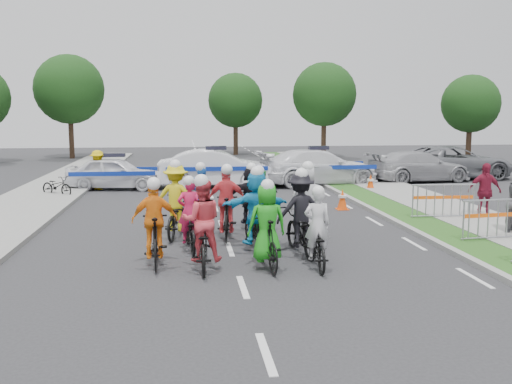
{
  "coord_description": "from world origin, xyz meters",
  "views": [
    {
      "loc": [
        -1.06,
        -10.27,
        3.24
      ],
      "look_at": [
        0.88,
        4.98,
        1.1
      ],
      "focal_mm": 40.0,
      "sensor_mm": 36.0,
      "label": 1
    }
  ],
  "objects": [
    {
      "name": "ground",
      "position": [
        0.0,
        0.0,
        0.0
      ],
      "size": [
        90.0,
        90.0,
        0.0
      ],
      "primitive_type": "plane",
      "color": "#28282B",
      "rests_on": "ground"
    },
    {
      "name": "curb_right",
      "position": [
        5.1,
        5.0,
        0.06
      ],
      "size": [
        0.2,
        60.0,
        0.12
      ],
      "primitive_type": "cube",
      "color": "gray",
      "rests_on": "ground"
    },
    {
      "name": "grass_strip",
      "position": [
        5.8,
        5.0,
        0.06
      ],
      "size": [
        1.2,
        60.0,
        0.11
      ],
      "primitive_type": "cube",
      "color": "#284F19",
      "rests_on": "ground"
    },
    {
      "name": "sidewalk_right",
      "position": [
        7.6,
        5.0,
        0.07
      ],
      "size": [
        2.4,
        60.0,
        0.13
      ],
      "primitive_type": "cube",
      "color": "gray",
      "rests_on": "ground"
    },
    {
      "name": "rider_0",
      "position": [
        1.68,
        1.17,
        0.58
      ],
      "size": [
        0.69,
        1.75,
        1.76
      ],
      "rotation": [
        0.0,
        0.0,
        3.09
      ],
      "color": "black",
      "rests_on": "ground"
    },
    {
      "name": "rider_1",
      "position": [
        0.63,
        1.21,
        0.74
      ],
      "size": [
        0.84,
        1.85,
        1.9
      ],
      "rotation": [
        0.0,
        0.0,
        3.24
      ],
      "color": "black",
      "rests_on": "ground"
    },
    {
      "name": "rider_2",
      "position": [
        -0.71,
        1.38,
        0.74
      ],
      "size": [
        0.84,
        1.97,
        2.01
      ],
      "rotation": [
        0.0,
        0.0,
        3.13
      ],
      "color": "black",
      "rests_on": "ground"
    },
    {
      "name": "rider_3",
      "position": [
        -1.69,
        1.76,
        0.74
      ],
      "size": [
        0.98,
        1.84,
        1.92
      ],
      "rotation": [
        0.0,
        0.0,
        3.18
      ],
      "color": "black",
      "rests_on": "ground"
    },
    {
      "name": "rider_4",
      "position": [
        1.58,
        2.38,
        0.77
      ],
      "size": [
        1.18,
        2.03,
        2.01
      ],
      "rotation": [
        0.0,
        0.0,
        3.25
      ],
      "color": "black",
      "rests_on": "ground"
    },
    {
      "name": "rider_5",
      "position": [
        0.63,
        2.87,
        0.84
      ],
      "size": [
        1.66,
        1.98,
        2.02
      ],
      "rotation": [
        0.0,
        0.0,
        3.31
      ],
      "color": "black",
      "rests_on": "ground"
    },
    {
      "name": "rider_6",
      "position": [
        -0.95,
        3.1,
        0.59
      ],
      "size": [
        0.79,
        1.81,
        1.79
      ],
      "rotation": [
        0.0,
        0.0,
        3.24
      ],
      "color": "black",
      "rests_on": "ground"
    },
    {
      "name": "rider_7",
      "position": [
        2.04,
        3.83,
        0.79
      ],
      "size": [
        0.95,
        2.01,
        2.04
      ],
      "rotation": [
        0.0,
        0.0,
        2.94
      ],
      "color": "black",
      "rests_on": "ground"
    },
    {
      "name": "rider_8",
      "position": [
        0.82,
        3.98,
        0.71
      ],
      "size": [
        0.93,
        1.97,
        1.93
      ],
      "rotation": [
        0.0,
        0.0,
        3.29
      ],
      "color": "black",
      "rests_on": "ground"
    },
    {
      "name": "rider_9",
      "position": [
        0.03,
        4.18,
        0.75
      ],
      "size": [
        1.02,
        1.91,
        1.96
      ],
      "rotation": [
        0.0,
        0.0,
        3.04
      ],
      "color": "black",
      "rests_on": "ground"
    },
    {
      "name": "rider_10",
      "position": [
        -1.27,
        4.57,
        0.79
      ],
      "size": [
        1.24,
        2.11,
        2.05
      ],
      "rotation": [
        0.0,
        0.0,
        2.94
      ],
      "color": "black",
      "rests_on": "ground"
    },
    {
      "name": "rider_11",
      "position": [
        0.8,
        5.38,
        0.79
      ],
      "size": [
        1.54,
        1.83,
        1.88
      ],
      "rotation": [
        0.0,
        0.0,
        3.02
      ],
      "color": "black",
      "rests_on": "ground"
    },
    {
      "name": "rider_12",
      "position": [
        -0.6,
        5.55,
        0.63
      ],
      "size": [
        0.89,
        1.93,
        1.89
      ],
      "rotation": [
        0.0,
        0.0,
        3.28
      ],
      "color": "black",
      "rests_on": "ground"
    },
    {
      "name": "police_car_0",
      "position": [
        -3.97,
        14.48,
        0.69
      ],
      "size": [
        4.26,
        2.17,
        1.39
      ],
      "primitive_type": "imported",
      "rotation": [
        0.0,
        0.0,
        1.43
      ],
      "color": "white",
      "rests_on": "ground"
    },
    {
      "name": "police_car_1",
      "position": [
        0.34,
        14.51,
        0.83
      ],
      "size": [
        5.05,
        1.86,
        1.65
      ],
      "primitive_type": "imported",
      "rotation": [
        0.0,
        0.0,
        1.55
      ],
      "color": "white",
      "rests_on": "ground"
    },
    {
      "name": "police_car_2",
      "position": [
        4.98,
        14.81,
        0.8
      ],
      "size": [
        5.82,
        3.08,
        1.61
      ],
      "primitive_type": "imported",
      "rotation": [
        0.0,
        0.0,
        1.73
      ],
      "color": "white",
      "rests_on": "ground"
    },
    {
      "name": "civilian_sedan",
      "position": [
        9.98,
        15.39,
        0.72
      ],
      "size": [
        5.25,
        2.83,
        1.45
      ],
      "primitive_type": "imported",
      "rotation": [
        0.0,
        0.0,
        1.74
      ],
      "color": "#A7A7AC",
      "rests_on": "ground"
    },
    {
      "name": "civilian_suv",
      "position": [
        12.18,
        16.4,
        0.81
      ],
      "size": [
        5.86,
        2.72,
        1.63
      ],
      "primitive_type": "imported",
      "rotation": [
        0.0,
        0.0,
        1.58
      ],
      "color": "slate",
      "rests_on": "ground"
    },
    {
      "name": "spectator_2",
      "position": [
        8.08,
        5.98,
        0.86
      ],
      "size": [
        1.06,
        0.56,
        1.73
      ],
      "primitive_type": "imported",
      "rotation": [
        0.0,
        0.0,
        -0.14
      ],
      "color": "maroon",
      "rests_on": "ground"
    },
    {
      "name": "marshal_hiviz",
      "position": [
        -4.67,
        14.43,
        0.84
      ],
      "size": [
        1.24,
        1.14,
        1.68
      ],
      "primitive_type": "imported",
      "rotation": [
        0.0,
        0.0,
        2.51
      ],
      "color": "gold",
      "rests_on": "ground"
    },
    {
      "name": "barrier_1",
      "position": [
        6.7,
        2.84,
        0.56
      ],
      "size": [
        2.04,
        0.68,
        1.12
      ],
      "primitive_type": null,
      "rotation": [
        0.0,
        0.0,
        0.09
      ],
      "color": "#A5A8AD",
      "rests_on": "ground"
    },
    {
      "name": "barrier_2",
      "position": [
        6.7,
        5.86,
        0.56
      ],
      "size": [
        2.01,
        0.56,
        1.12
      ],
      "primitive_type": null,
      "rotation": [
        0.0,
        0.0,
        -0.03
      ],
      "color": "#A5A8AD",
      "rests_on": "ground"
    },
    {
      "name": "cone_0",
      "position": [
        4.23,
        8.2,
        0.34
      ],
      "size": [
        0.4,
        0.4,
        0.7
      ],
      "color": "#F24C0C",
      "rests_on": "ground"
    },
    {
      "name": "cone_1",
      "position": [
        6.71,
        12.65,
        0.34
      ],
      "size": [
        0.4,
        0.4,
        0.7
      ],
      "color": "#F24C0C",
      "rests_on": "ground"
    },
    {
      "name": "parked_bike",
      "position": [
        -5.98,
        12.56,
        0.41
      ],
      "size": [
        1.59,
        1.38,
        0.82
      ],
      "primitive_type": "imported",
      "rotation": [
        0.0,
        0.0,
        0.93
      ],
      "color": "black",
      "rests_on": "ground"
    },
    {
      "name": "tree_1",
      "position": [
        9.0,
        30.0,
        4.54
      ],
      "size": [
        4.55,
        4.55,
        6.82
      ],
      "color": "#382619",
      "rests_on": "ground"
    },
    {
      "name": "tree_2",
      "position": [
        18.0,
        26.0,
        3.83
      ],
      "size": [
        3.85,
        3.85,
        5.77
      ],
      "color": "#382619",
      "rests_on": "ground"
    },
    {
      "name": "tree_3",
      "position": [
        -9.0,
        32.0,
        4.89
      ],
      "size": [
        4.9,
        4.9,
        7.35
      ],
      "color": "#382619",
      "rests_on": "ground"
    },
    {
      "name": "tree_4",
      "position": [
        3.0,
        34.0,
        4.19
      ],
      "size": [
        4.2,
        4.2,
        6.3
      ],
      "color": "#382619",
      "rests_on": "ground"
    }
  ]
}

